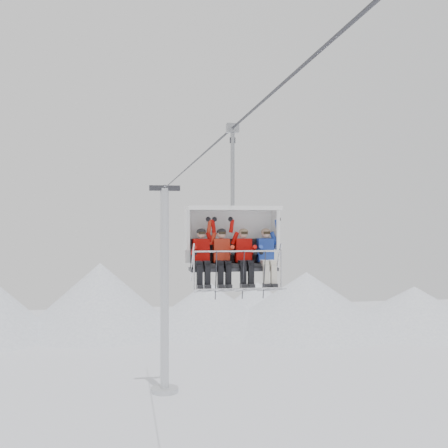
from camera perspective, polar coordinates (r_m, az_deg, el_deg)
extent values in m
cone|color=white|center=(59.14, -12.47, -7.26)|extent=(16.00, 16.00, 7.00)
cone|color=white|center=(58.87, -1.63, -8.27)|extent=(14.00, 14.00, 5.00)
cone|color=white|center=(59.19, 8.37, -7.74)|extent=(18.00, 18.00, 6.00)
cone|color=white|center=(61.87, 18.78, -8.10)|extent=(16.00, 16.00, 4.50)
cone|color=white|center=(62.96, 3.42, -7.96)|extent=(12.00, 12.00, 4.50)
cylinder|color=silver|center=(36.96, -6.05, -6.70)|extent=(0.56, 0.56, 13.30)
cylinder|color=silver|center=(38.27, -6.05, -16.41)|extent=(1.80, 1.80, 0.30)
cube|color=#323237|center=(36.79, -6.05, 3.64)|extent=(2.00, 0.35, 0.35)
cylinder|color=#323237|center=(15.04, 0.00, 8.97)|extent=(0.06, 50.00, 0.06)
cube|color=black|center=(13.62, 0.96, -4.23)|extent=(2.03, 0.55, 0.10)
cube|color=black|center=(13.86, 0.75, -2.73)|extent=(2.03, 0.10, 0.59)
cube|color=#323237|center=(13.63, 0.96, -4.61)|extent=(2.12, 0.60, 0.08)
cube|color=white|center=(14.06, 0.58, -1.18)|extent=(2.26, 0.10, 1.35)
cube|color=white|center=(13.67, 0.89, 1.61)|extent=(2.26, 0.90, 0.10)
cylinder|color=silver|center=(13.06, 1.42, -2.78)|extent=(2.07, 0.04, 0.04)
cylinder|color=silver|center=(13.06, 1.48, -6.61)|extent=(2.07, 0.04, 0.04)
cylinder|color=gray|center=(13.75, 0.88, 5.70)|extent=(0.10, 0.10, 1.96)
cube|color=gray|center=(13.88, 0.88, 9.73)|extent=(0.30, 0.18, 0.22)
cube|color=#AF0804|center=(13.51, -2.35, -2.72)|extent=(0.39, 0.26, 0.57)
sphere|color=tan|center=(13.46, -2.33, -1.00)|extent=(0.21, 0.21, 0.21)
cube|color=black|center=(13.10, -2.49, -5.19)|extent=(0.13, 0.15, 0.46)
cube|color=black|center=(13.13, -1.69, -5.18)|extent=(0.13, 0.15, 0.46)
cube|color=#B3B6BD|center=(13.04, -2.43, -6.85)|extent=(0.09, 1.69, 0.26)
cube|color=#B3B6BD|center=(13.07, -1.63, -6.84)|extent=(0.09, 1.69, 0.26)
cube|color=red|center=(13.59, -0.29, -2.70)|extent=(0.39, 0.26, 0.57)
sphere|color=tan|center=(13.53, -0.26, -0.99)|extent=(0.21, 0.21, 0.21)
cube|color=black|center=(13.17, -0.36, -5.16)|extent=(0.13, 0.15, 0.46)
cube|color=black|center=(13.21, 0.44, -5.15)|extent=(0.13, 0.15, 0.46)
cube|color=#B3B6BD|center=(13.11, -0.28, -6.81)|extent=(0.09, 1.69, 0.26)
cube|color=#B3B6BD|center=(13.15, 0.52, -6.80)|extent=(0.09, 1.69, 0.26)
cube|color=#C10A06|center=(13.69, 1.96, -2.68)|extent=(0.39, 0.26, 0.57)
sphere|color=tan|center=(13.64, 2.00, -0.99)|extent=(0.21, 0.21, 0.21)
cube|color=black|center=(13.28, 1.97, -5.12)|extent=(0.13, 0.15, 0.46)
cube|color=black|center=(13.32, 2.75, -5.11)|extent=(0.13, 0.15, 0.46)
cube|color=#B3B6BD|center=(13.22, 2.06, -6.76)|extent=(0.09, 1.69, 0.26)
cube|color=#B3B6BD|center=(13.26, 2.85, -6.74)|extent=(0.09, 1.69, 0.26)
cube|color=#203FAB|center=(13.82, 4.21, -2.66)|extent=(0.39, 0.26, 0.57)
sphere|color=tan|center=(13.76, 4.26, -0.98)|extent=(0.21, 0.21, 0.21)
cube|color=beige|center=(13.40, 4.30, -5.07)|extent=(0.13, 0.15, 0.46)
cube|color=beige|center=(13.45, 5.06, -5.05)|extent=(0.13, 0.15, 0.46)
cube|color=#B3B6BD|center=(13.35, 4.41, -6.69)|extent=(0.09, 1.69, 0.26)
cube|color=#B3B6BD|center=(13.39, 5.18, -6.67)|extent=(0.09, 1.69, 0.26)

